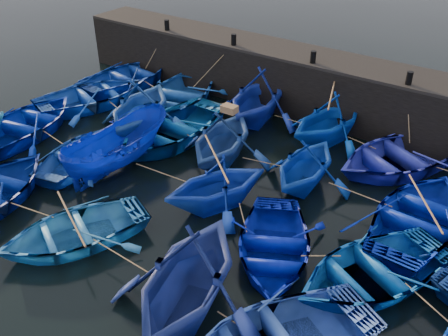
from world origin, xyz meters
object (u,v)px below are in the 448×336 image
Objects in this scene: boat_8 at (170,128)px; boat_13 at (27,123)px; boat_0 at (129,76)px; wooden_crate at (229,109)px.

boat_13 is at bearing -148.74° from boat_8.
boat_0 is at bearing -98.57° from boat_13.
wooden_crate is (8.51, -3.41, 1.80)m from boat_0.
boat_13 is 8.92m from wooden_crate.
wooden_crate reaches higher than boat_8.
boat_13 is at bearing 100.02° from boat_0.
boat_8 is 6.02m from boat_13.
boat_0 is at bearing 150.31° from boat_8.
wooden_crate reaches higher than boat_13.
boat_8 is 3.54m from wooden_crate.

